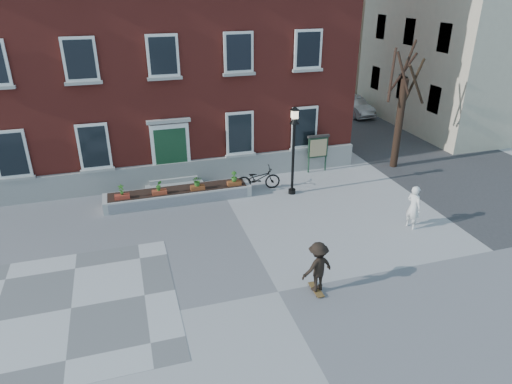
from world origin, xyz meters
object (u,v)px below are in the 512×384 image
object	(u,v)px
skateboarder	(318,267)
bystander	(414,207)
parked_car	(353,106)
lamp_post	(294,139)
notice_board	(318,147)
bicycle	(258,178)

from	to	relation	value
skateboarder	bystander	bearing A→B (deg)	27.17
parked_car	skateboarder	bearing A→B (deg)	-124.81
bystander	lamp_post	xyz separation A→B (m)	(-3.27, 4.17, 1.68)
bystander	lamp_post	size ratio (longest dim) A/B	0.44
lamp_post	skateboarder	distance (m)	7.20
lamp_post	skateboarder	xyz separation A→B (m)	(-1.79, -6.77, -1.66)
bystander	skateboarder	world-z (taller)	bystander
lamp_post	parked_car	bearing A→B (deg)	51.43
notice_board	bystander	bearing A→B (deg)	-79.14
parked_car	bystander	world-z (taller)	bystander
lamp_post	bicycle	bearing A→B (deg)	147.16
notice_board	skateboarder	xyz separation A→B (m)	(-3.87, -8.80, -0.38)
parked_car	bystander	distance (m)	16.03
notice_board	skateboarder	bearing A→B (deg)	-113.75
bicycle	skateboarder	distance (m)	7.64
parked_car	lamp_post	size ratio (longest dim) A/B	0.97
parked_car	lamp_post	world-z (taller)	lamp_post
bystander	notice_board	world-z (taller)	notice_board
parked_car	bystander	size ratio (longest dim) A/B	2.22
bystander	lamp_post	bearing A→B (deg)	23.98
bystander	notice_board	size ratio (longest dim) A/B	0.92
lamp_post	notice_board	size ratio (longest dim) A/B	2.10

